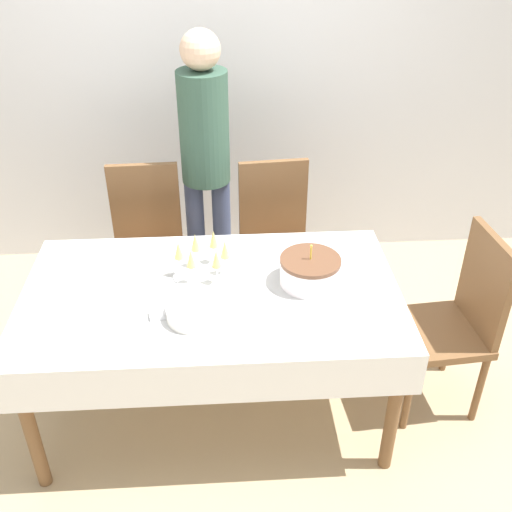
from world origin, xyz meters
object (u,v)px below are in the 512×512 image
object	(u,v)px
dining_chair_far_right	(276,237)
plate_stack_main	(195,312)
birthday_cake	(310,271)
person_standing	(205,148)
dining_chair_far_left	(147,241)
champagne_tray	(204,258)
dining_chair_right_end	(456,316)

from	to	relation	value
dining_chair_far_right	plate_stack_main	size ratio (longest dim) A/B	3.95
birthday_cake	person_standing	distance (m)	1.10
dining_chair_far_right	person_standing	size ratio (longest dim) A/B	0.58
dining_chair_far_left	person_standing	xyz separation A→B (m)	(0.35, 0.21, 0.47)
dining_chair_far_right	champagne_tray	distance (m)	0.84
dining_chair_far_left	dining_chair_far_right	world-z (taller)	same
dining_chair_far_right	person_standing	bearing A→B (deg)	152.03
plate_stack_main	person_standing	bearing A→B (deg)	88.02
birthday_cake	person_standing	size ratio (longest dim) A/B	0.17
dining_chair_right_end	plate_stack_main	world-z (taller)	dining_chair_right_end
birthday_cake	person_standing	world-z (taller)	person_standing
plate_stack_main	person_standing	xyz separation A→B (m)	(0.04, 1.20, 0.24)
dining_chair_far_left	dining_chair_right_end	distance (m)	1.74
dining_chair_far_left	champagne_tray	bearing A→B (deg)	-62.65
dining_chair_far_left	champagne_tray	size ratio (longest dim) A/B	3.28
dining_chair_right_end	person_standing	xyz separation A→B (m)	(-1.19, 1.01, 0.47)
dining_chair_far_right	birthday_cake	size ratio (longest dim) A/B	3.46
dining_chair_right_end	birthday_cake	distance (m)	0.77
dining_chair_far_left	person_standing	size ratio (longest dim) A/B	0.58
plate_stack_main	champagne_tray	bearing A→B (deg)	83.64
birthday_cake	champagne_tray	size ratio (longest dim) A/B	0.95
champagne_tray	dining_chair_far_right	bearing A→B (deg)	59.23
birthday_cake	plate_stack_main	size ratio (longest dim) A/B	1.14
plate_stack_main	dining_chair_far_right	bearing A→B (deg)	66.29
dining_chair_far_right	champagne_tray	size ratio (longest dim) A/B	3.28
plate_stack_main	dining_chair_far_left	bearing A→B (deg)	107.44
plate_stack_main	dining_chair_right_end	bearing A→B (deg)	8.90
birthday_cake	plate_stack_main	xyz separation A→B (m)	(-0.52, -0.22, -0.04)
dining_chair_right_end	champagne_tray	distance (m)	1.24
champagne_tray	person_standing	distance (m)	0.90
dining_chair_far_left	plate_stack_main	size ratio (longest dim) A/B	3.95
birthday_cake	plate_stack_main	distance (m)	0.56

